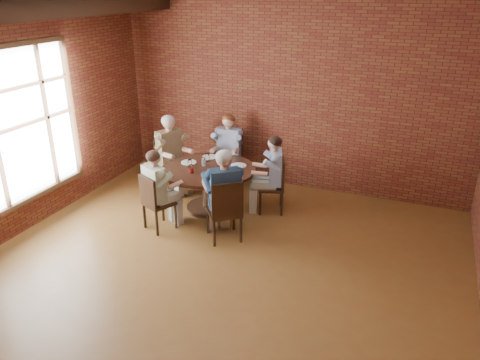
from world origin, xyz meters
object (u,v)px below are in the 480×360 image
at_px(smartphone, 216,181).
at_px(chair_e, 226,209).
at_px(diner_a, 271,175).
at_px(diner_e, 224,195).
at_px(chair_c, 169,162).
at_px(dining_table, 209,180).
at_px(chair_b, 230,158).
at_px(chair_d, 154,201).
at_px(diner_b, 228,151).
at_px(diner_c, 172,154).
at_px(diner_d, 158,190).
at_px(chair_a, 276,183).

bearing_deg(smartphone, chair_e, -26.38).
bearing_deg(diner_a, diner_e, -35.79).
xyz_separation_m(diner_a, chair_c, (-2.06, 0.19, -0.13)).
bearing_deg(chair_c, chair_e, -102.49).
bearing_deg(dining_table, chair_e, -51.73).
relative_size(chair_b, chair_d, 1.05).
xyz_separation_m(dining_table, diner_b, (-0.11, 1.08, 0.16)).
distance_m(dining_table, chair_b, 1.17).
distance_m(diner_c, smartphone, 1.61).
distance_m(diner_b, chair_e, 2.13).
bearing_deg(dining_table, chair_c, 153.90).
xyz_separation_m(diner_c, diner_d, (0.56, -1.38, -0.06)).
relative_size(chair_c, smartphone, 6.51).
bearing_deg(diner_c, diner_a, -68.14).
xyz_separation_m(diner_c, diner_e, (1.61, -1.29, -0.00)).
bearing_deg(diner_b, diner_e, -74.31).
distance_m(chair_c, chair_e, 2.25).
distance_m(diner_c, diner_d, 1.49).
bearing_deg(chair_c, diner_e, -101.90).
height_order(chair_c, diner_e, diner_e).
height_order(dining_table, chair_d, chair_d).
relative_size(chair_d, chair_e, 0.93).
bearing_deg(smartphone, chair_a, 72.14).
relative_size(chair_b, diner_b, 0.70).
bearing_deg(diner_d, chair_b, -73.23).
bearing_deg(diner_d, chair_a, -114.80).
bearing_deg(smartphone, diner_e, -26.13).
relative_size(dining_table, diner_c, 1.10).
xyz_separation_m(dining_table, diner_e, (0.64, -0.81, 0.18)).
bearing_deg(chair_a, dining_table, -90.00).
xyz_separation_m(diner_b, smartphone, (0.46, -1.53, 0.07)).
xyz_separation_m(diner_e, smartphone, (-0.30, 0.36, 0.05)).
distance_m(chair_a, smartphone, 1.12).
distance_m(diner_b, chair_d, 2.09).
bearing_deg(diner_a, chair_d, -66.33).
bearing_deg(diner_b, chair_c, -155.81).
bearing_deg(chair_c, diner_b, -33.63).
bearing_deg(smartphone, diner_b, 130.78).
height_order(chair_b, chair_c, chair_c).
xyz_separation_m(chair_a, smartphone, (-0.73, -0.81, 0.25)).
height_order(diner_a, diner_d, diner_a).
distance_m(chair_d, chair_e, 1.16).
bearing_deg(chair_c, dining_table, -90.00).
relative_size(chair_a, chair_e, 0.94).
height_order(diner_a, chair_b, diner_a).
height_order(diner_b, diner_d, diner_b).
distance_m(diner_b, diner_c, 1.05).
bearing_deg(smartphone, chair_b, 130.22).
relative_size(diner_a, chair_e, 1.34).
relative_size(diner_b, smartphone, 9.07).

